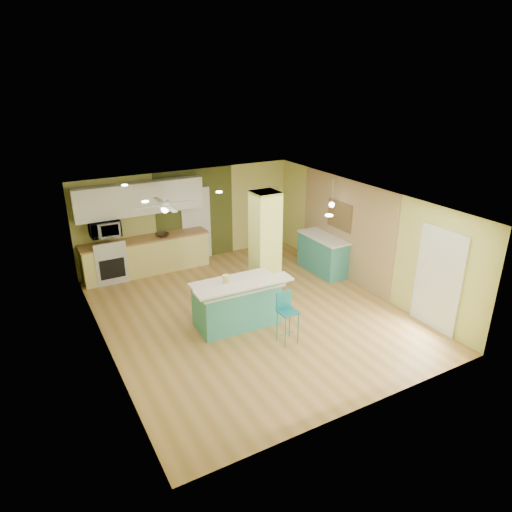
# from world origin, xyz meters

# --- Properties ---
(floor) EXTENTS (6.00, 7.00, 0.01)m
(floor) POSITION_xyz_m (0.00, 0.00, -0.01)
(floor) COLOR olive
(floor) RESTS_ON ground
(ceiling) EXTENTS (6.00, 7.00, 0.01)m
(ceiling) POSITION_xyz_m (0.00, 0.00, 2.50)
(ceiling) COLOR white
(ceiling) RESTS_ON wall_back
(wall_back) EXTENTS (6.00, 0.01, 2.50)m
(wall_back) POSITION_xyz_m (0.00, 3.50, 1.25)
(wall_back) COLOR #C7C76B
(wall_back) RESTS_ON floor
(wall_front) EXTENTS (6.00, 0.01, 2.50)m
(wall_front) POSITION_xyz_m (0.00, -3.50, 1.25)
(wall_front) COLOR #C7C76B
(wall_front) RESTS_ON floor
(wall_left) EXTENTS (0.01, 7.00, 2.50)m
(wall_left) POSITION_xyz_m (-3.00, 0.00, 1.25)
(wall_left) COLOR #C7C76B
(wall_left) RESTS_ON floor
(wall_right) EXTENTS (0.01, 7.00, 2.50)m
(wall_right) POSITION_xyz_m (3.00, 0.00, 1.25)
(wall_right) COLOR #C7C76B
(wall_right) RESTS_ON floor
(wood_panel) EXTENTS (0.02, 3.40, 2.50)m
(wood_panel) POSITION_xyz_m (2.99, 0.60, 1.25)
(wood_panel) COLOR #977956
(wood_panel) RESTS_ON floor
(olive_accent) EXTENTS (2.20, 0.02, 2.50)m
(olive_accent) POSITION_xyz_m (0.20, 3.49, 1.25)
(olive_accent) COLOR #474D1E
(olive_accent) RESTS_ON floor
(interior_door) EXTENTS (0.82, 0.05, 2.00)m
(interior_door) POSITION_xyz_m (0.20, 3.46, 1.00)
(interior_door) COLOR white
(interior_door) RESTS_ON floor
(french_door) EXTENTS (0.04, 1.08, 2.10)m
(french_door) POSITION_xyz_m (2.97, -2.30, 1.05)
(french_door) COLOR white
(french_door) RESTS_ON floor
(column) EXTENTS (0.55, 0.55, 2.50)m
(column) POSITION_xyz_m (0.65, 0.50, 1.25)
(column) COLOR #D8DE67
(column) RESTS_ON floor
(kitchen_run) EXTENTS (3.25, 0.63, 0.94)m
(kitchen_run) POSITION_xyz_m (-1.30, 3.20, 0.47)
(kitchen_run) COLOR #E9DE7A
(kitchen_run) RESTS_ON floor
(stove) EXTENTS (0.76, 0.66, 1.08)m
(stove) POSITION_xyz_m (-2.25, 3.19, 0.46)
(stove) COLOR silver
(stove) RESTS_ON floor
(upper_cabinets) EXTENTS (3.20, 0.34, 0.80)m
(upper_cabinets) POSITION_xyz_m (-1.30, 3.32, 1.95)
(upper_cabinets) COLOR white
(upper_cabinets) RESTS_ON wall_back
(microwave) EXTENTS (0.70, 0.48, 0.39)m
(microwave) POSITION_xyz_m (-2.25, 3.20, 1.35)
(microwave) COLOR silver
(microwave) RESTS_ON wall_back
(ceiling_fan) EXTENTS (1.41, 1.41, 0.61)m
(ceiling_fan) POSITION_xyz_m (-1.10, 2.00, 2.08)
(ceiling_fan) COLOR silver
(ceiling_fan) RESTS_ON ceiling
(pendant_lamp) EXTENTS (0.14, 0.14, 0.69)m
(pendant_lamp) POSITION_xyz_m (2.65, 0.75, 1.88)
(pendant_lamp) COLOR silver
(pendant_lamp) RESTS_ON ceiling
(wall_decor) EXTENTS (0.03, 0.90, 0.70)m
(wall_decor) POSITION_xyz_m (2.96, 0.80, 1.55)
(wall_decor) COLOR brown
(wall_decor) RESTS_ON wood_panel
(peninsula) EXTENTS (2.00, 1.10, 1.06)m
(peninsula) POSITION_xyz_m (-0.46, -0.29, 0.49)
(peninsula) COLOR teal
(peninsula) RESTS_ON floor
(bar_stool) EXTENTS (0.35, 0.35, 1.04)m
(bar_stool) POSITION_xyz_m (0.07, -1.30, 0.69)
(bar_stool) COLOR teal
(bar_stool) RESTS_ON floor
(side_counter) EXTENTS (0.64, 1.50, 0.97)m
(side_counter) POSITION_xyz_m (2.70, 1.05, 0.49)
(side_counter) COLOR teal
(side_counter) RESTS_ON floor
(fruit_bowl) EXTENTS (0.34, 0.34, 0.08)m
(fruit_bowl) POSITION_xyz_m (-0.87, 3.13, 0.98)
(fruit_bowl) COLOR #352415
(fruit_bowl) RESTS_ON kitchen_run
(canister) EXTENTS (0.13, 0.13, 0.17)m
(canister) POSITION_xyz_m (-0.63, -0.14, 1.01)
(canister) COLOR yellow
(canister) RESTS_ON peninsula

